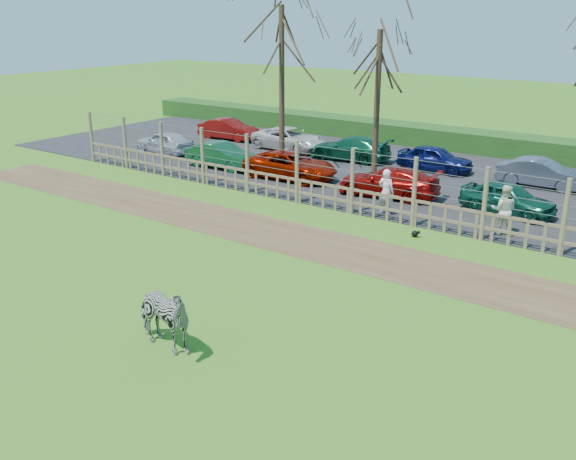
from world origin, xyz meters
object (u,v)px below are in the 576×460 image
Objects in this scene: zebra at (161,317)px; car_0 at (165,142)px; car_7 at (228,129)px; car_8 at (290,139)px; visitor_a at (386,192)px; crow at (415,234)px; car_2 at (291,165)px; car_11 at (541,173)px; visitor_b at (504,210)px; car_1 at (222,155)px; car_3 at (389,182)px; tree_left at (282,48)px; car_9 at (350,148)px; car_10 at (435,158)px; car_4 at (508,198)px; tree_mid at (379,68)px.

car_0 is at bearing 50.53° from zebra.
car_7 is 4.64m from car_8.
car_7 is at bearing -26.95° from visitor_a.
car_0 is 4.91m from car_7.
car_2 reaches higher than crow.
visitor_b is at bearing -176.78° from car_11.
zebra is 0.54× the size of car_0.
visitor_a is 8.25m from car_11.
car_1 and car_3 have the same top height.
tree_left is 1.82× the size of car_2.
car_9 is (3.95, -0.23, 0.00)m from car_8.
visitor_b is at bearing 39.14° from crow.
car_1 is 0.88× the size of car_9.
car_0 is 0.82× the size of car_2.
car_1 and car_10 have the same top height.
car_4 is at bearing 59.86° from car_9.
zebra is 0.53× the size of car_7.
car_2 is 6.96m from car_10.
zebra is 0.46× the size of car_3.
car_7 is at bearing 150.20° from crow.
car_11 is at bearing 20.31° from tree_mid.
visitor_b is at bearing 50.62° from car_9.
car_3 is (-1.03, 2.26, -0.26)m from visitor_a.
car_9 is at bearing 139.05° from tree_mid.
visitor_b is 10.45m from car_2.
car_9 is 9.31m from car_11.
visitor_a is at bearing -114.50° from car_2.
tree_mid is 17.68m from zebra.
car_3 is at bearing -13.99° from tree_left.
visitor_a is (3.11, -4.90, -3.96)m from tree_mid.
zebra is 14.95m from car_4.
car_0 and car_10 have the same top height.
car_0 is at bearing 78.75° from car_1.
zebra is at bearing -176.09° from car_10.
car_1 is at bearing 120.42° from car_10.
tree_mid reaches higher than car_9.
car_2 is (1.64, -1.59, -4.98)m from tree_left.
car_3 is (-2.99, 3.86, 0.52)m from crow.
visitor_a is (-0.55, 11.91, 0.09)m from zebra.
car_4 is at bearing -111.40° from car_7.
tree_left reaches higher than car_2.
car_8 is at bearing -128.36° from car_3.
tree_left is 4.57× the size of visitor_b.
car_4 is at bearing -142.30° from visitor_a.
car_2 and car_9 have the same top height.
tree_left reaches higher than visitor_b.
car_1 is at bearing -140.91° from tree_left.
car_4 is at bearing -7.20° from zebra.
car_3 and car_10 have the same top height.
car_2 is 1.19× the size of car_7.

